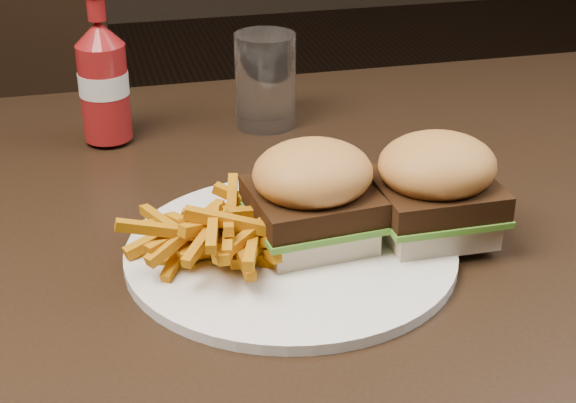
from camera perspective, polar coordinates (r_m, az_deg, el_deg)
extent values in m
cube|color=black|center=(0.87, 1.26, -1.69)|extent=(1.20, 0.80, 0.04)
cube|color=black|center=(1.73, -17.17, 1.13)|extent=(0.45, 0.45, 0.04)
cylinder|color=white|center=(0.78, 0.18, -3.27)|extent=(0.29, 0.29, 0.01)
cube|color=#F8DFBC|center=(0.78, 1.56, -1.84)|extent=(0.10, 0.10, 0.02)
cube|color=beige|center=(0.81, 9.33, -1.26)|extent=(0.09, 0.09, 0.02)
cylinder|color=maroon|center=(1.02, -11.78, 6.93)|extent=(0.07, 0.07, 0.11)
cylinder|color=white|center=(1.05, -1.47, 7.80)|extent=(0.07, 0.07, 0.11)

